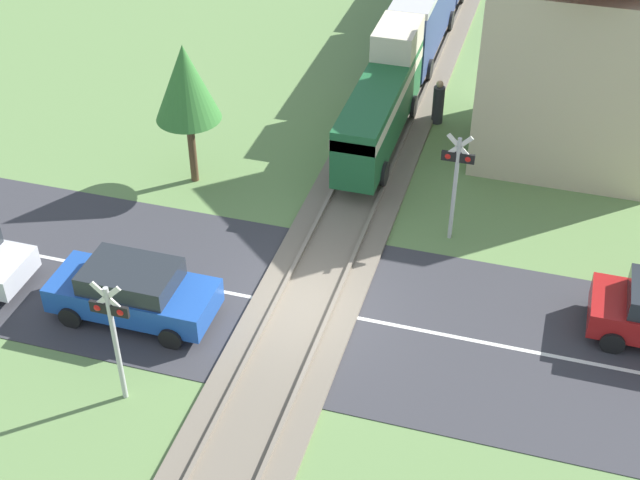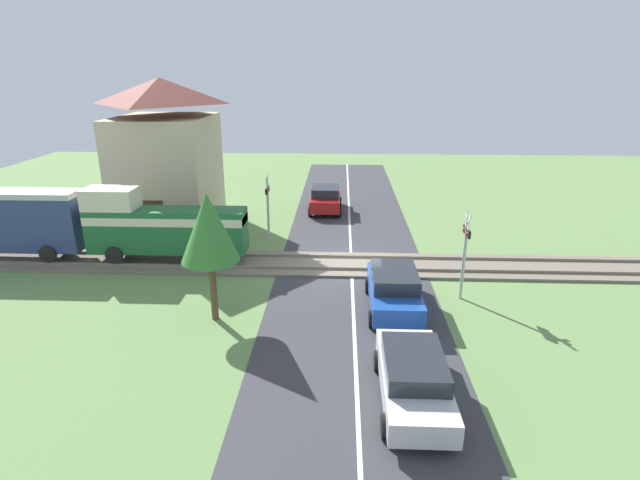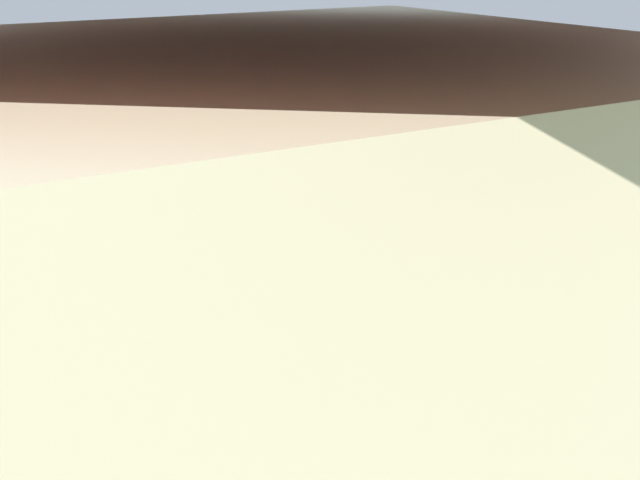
# 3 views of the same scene
# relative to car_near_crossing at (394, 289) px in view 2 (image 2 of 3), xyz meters

# --- Properties ---
(ground_plane) EXTENTS (60.00, 60.00, 0.00)m
(ground_plane) POSITION_rel_car_near_crossing_xyz_m (4.06, 1.44, -0.80)
(ground_plane) COLOR #66894C
(road_surface) EXTENTS (48.00, 6.40, 0.02)m
(road_surface) POSITION_rel_car_near_crossing_xyz_m (4.06, 1.44, -0.79)
(road_surface) COLOR #38383D
(road_surface) RESTS_ON ground_plane
(track_bed) EXTENTS (2.80, 48.00, 0.24)m
(track_bed) POSITION_rel_car_near_crossing_xyz_m (4.06, 1.44, -0.73)
(track_bed) COLOR #756B5B
(track_bed) RESTS_ON ground_plane
(car_near_crossing) EXTENTS (4.18, 1.90, 1.51)m
(car_near_crossing) POSITION_rel_car_near_crossing_xyz_m (0.00, 0.00, 0.00)
(car_near_crossing) COLOR #1E4CA8
(car_near_crossing) RESTS_ON ground_plane
(car_far_side) EXTENTS (3.67, 1.93, 1.53)m
(car_far_side) POSITION_rel_car_near_crossing_xyz_m (12.86, 2.88, 0.00)
(car_far_side) COLOR #A81919
(car_far_side) RESTS_ON ground_plane
(car_behind_queue) EXTENTS (4.27, 1.83, 1.39)m
(car_behind_queue) POSITION_rel_car_near_crossing_xyz_m (-5.29, 0.00, -0.05)
(car_behind_queue) COLOR silver
(car_behind_queue) RESTS_ON ground_plane
(crossing_signal_west_approach) EXTENTS (0.90, 0.18, 3.37)m
(crossing_signal_west_approach) POSITION_rel_car_near_crossing_xyz_m (1.00, -2.65, 1.35)
(crossing_signal_west_approach) COLOR #B7B7B7
(crossing_signal_west_approach) RESTS_ON ground_plane
(crossing_signal_east_approach) EXTENTS (0.90, 0.18, 3.37)m
(crossing_signal_east_approach) POSITION_rel_car_near_crossing_xyz_m (7.12, 5.53, 1.35)
(crossing_signal_east_approach) COLOR #B7B7B7
(crossing_signal_east_approach) RESTS_ON ground_plane
(station_building) EXTENTS (5.94, 5.12, 7.83)m
(station_building) POSITION_rel_car_near_crossing_xyz_m (9.79, 11.30, 3.01)
(station_building) COLOR #C6B793
(station_building) RESTS_ON ground_plane
(pedestrian_by_station) EXTENTS (0.39, 0.39, 1.57)m
(pedestrian_by_station) POSITION_rel_car_near_crossing_xyz_m (5.57, 12.02, -0.08)
(pedestrian_by_station) COLOR #333338
(pedestrian_by_station) RESTS_ON ground_plane
(tree_by_station) EXTENTS (2.91, 2.91, 4.10)m
(tree_by_station) POSITION_rel_car_near_crossing_xyz_m (15.05, 12.72, 1.84)
(tree_by_station) COLOR brown
(tree_by_station) RESTS_ON ground_plane
(tree_roadside_hedge) EXTENTS (1.96, 1.96, 4.54)m
(tree_roadside_hedge) POSITION_rel_car_near_crossing_xyz_m (-1.02, 6.28, 2.54)
(tree_roadside_hedge) COLOR brown
(tree_roadside_hedge) RESTS_ON ground_plane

